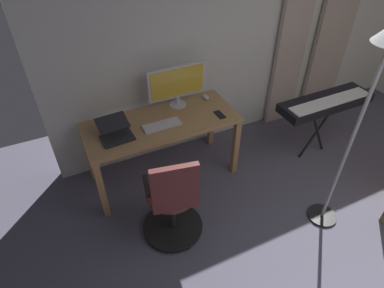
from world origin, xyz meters
TOP-DOWN VIEW (x-y plane):
  - back_room_partition at (0.00, -2.74)m, footprint 4.81×0.10m
  - curtain_left_panel at (-1.11, -2.63)m, footprint 0.53×0.06m
  - curtain_right_panel at (-0.46, -2.63)m, footprint 0.41×0.06m
  - desk at (1.35, -2.27)m, footprint 1.53×0.64m
  - office_chair at (1.57, -1.49)m, footprint 0.56×0.56m
  - computer_monitor at (1.09, -2.47)m, footprint 0.62×0.18m
  - computer_keyboard at (1.38, -2.18)m, footprint 0.37×0.12m
  - laptop at (1.82, -2.21)m, footprint 0.30×0.32m
  - computer_mouse at (0.76, -2.45)m, footprint 0.06×0.10m
  - cell_phone_face_up at (0.78, -2.11)m, footprint 0.07×0.15m
  - piano_keyboard at (-0.38, -1.85)m, footprint 1.08×0.33m
  - floor_lamp at (0.17, -1.05)m, footprint 0.28×0.28m

SIDE VIEW (x-z plane):
  - office_chair at x=1.57m, z-range -0.04..0.95m
  - desk at x=1.35m, z-range 0.27..1.00m
  - piano_keyboard at x=-0.38m, z-range 0.32..1.09m
  - cell_phone_face_up at x=0.78m, z-range 0.73..0.74m
  - computer_keyboard at x=1.38m, z-range 0.73..0.76m
  - computer_mouse at x=0.76m, z-range 0.73..0.77m
  - laptop at x=1.82m, z-range 0.71..0.86m
  - computer_monitor at x=1.09m, z-range 0.77..1.20m
  - curtain_left_panel at x=-1.11m, z-range 0.00..2.46m
  - curtain_right_panel at x=-0.46m, z-range 0.00..2.46m
  - back_room_partition at x=0.00m, z-range 0.00..2.80m
  - floor_lamp at x=0.17m, z-range 0.50..2.42m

